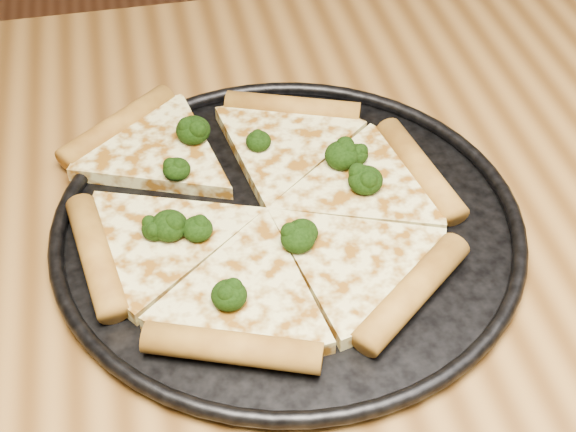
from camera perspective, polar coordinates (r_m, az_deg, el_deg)
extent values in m
cube|color=brown|center=(0.65, 9.30, -5.48)|extent=(1.20, 0.90, 0.04)
cylinder|color=black|center=(0.66, 0.00, -0.81)|extent=(0.36, 0.36, 0.01)
torus|color=black|center=(0.65, 0.00, -0.38)|extent=(0.37, 0.37, 0.01)
cylinder|color=#B07A2C|center=(0.70, 9.10, 3.20)|extent=(0.04, 0.12, 0.02)
cylinder|color=#B07A2C|center=(0.76, 0.31, 7.46)|extent=(0.12, 0.07, 0.02)
cylinder|color=#B07A2C|center=(0.75, -11.69, 6.10)|extent=(0.11, 0.10, 0.02)
cylinder|color=#B07A2C|center=(0.64, -13.12, -2.67)|extent=(0.04, 0.12, 0.02)
cylinder|color=#B07A2C|center=(0.57, -3.87, -9.05)|extent=(0.12, 0.07, 0.02)
cylinder|color=#B07A2C|center=(0.60, 8.60, -5.21)|extent=(0.11, 0.10, 0.02)
ellipsoid|color=black|center=(0.58, -4.10, -5.47)|extent=(0.03, 0.03, 0.02)
ellipsoid|color=black|center=(0.63, -6.27, -0.89)|extent=(0.02, 0.02, 0.02)
ellipsoid|color=black|center=(0.69, 4.66, 4.24)|extent=(0.02, 0.02, 0.02)
ellipsoid|color=black|center=(0.63, -8.20, -0.65)|extent=(0.03, 0.03, 0.02)
ellipsoid|color=black|center=(0.72, -6.57, 5.91)|extent=(0.03, 0.03, 0.02)
ellipsoid|color=black|center=(0.62, 0.68, -1.54)|extent=(0.03, 0.03, 0.02)
ellipsoid|color=black|center=(0.68, -7.70, 3.21)|extent=(0.02, 0.02, 0.02)
ellipsoid|color=black|center=(0.67, 5.37, 2.49)|extent=(0.03, 0.03, 0.02)
ellipsoid|color=black|center=(0.64, -9.15, -0.87)|extent=(0.02, 0.02, 0.02)
ellipsoid|color=black|center=(0.71, -2.06, 5.20)|extent=(0.02, 0.02, 0.02)
ellipsoid|color=black|center=(0.69, 3.76, 4.21)|extent=(0.03, 0.03, 0.02)
ellipsoid|color=black|center=(0.62, 0.99, -1.14)|extent=(0.02, 0.02, 0.02)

